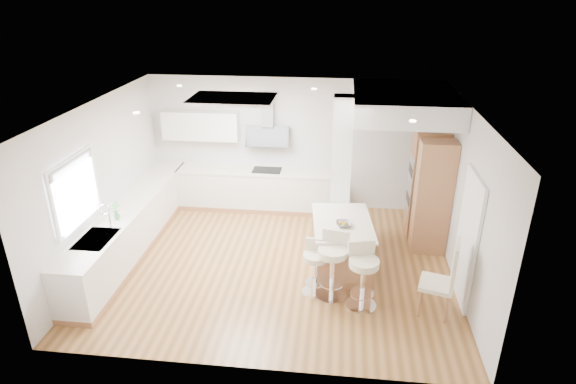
# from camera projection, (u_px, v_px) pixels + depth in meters

# --- Properties ---
(ground) EXTENTS (6.00, 6.00, 0.00)m
(ground) POSITION_uv_depth(u_px,v_px,m) (277.00, 264.00, 8.46)
(ground) COLOR #A7723E
(ground) RESTS_ON ground
(ceiling) EXTENTS (6.00, 5.00, 0.02)m
(ceiling) POSITION_uv_depth(u_px,v_px,m) (277.00, 264.00, 8.46)
(ceiling) COLOR white
(ceiling) RESTS_ON ground
(wall_back) EXTENTS (6.00, 0.04, 2.80)m
(wall_back) POSITION_uv_depth(u_px,v_px,m) (292.00, 144.00, 10.17)
(wall_back) COLOR silver
(wall_back) RESTS_ON ground
(wall_left) EXTENTS (0.04, 5.00, 2.80)m
(wall_left) POSITION_uv_depth(u_px,v_px,m) (102.00, 183.00, 8.21)
(wall_left) COLOR silver
(wall_left) RESTS_ON ground
(wall_right) EXTENTS (0.04, 5.00, 2.80)m
(wall_right) POSITION_uv_depth(u_px,v_px,m) (464.00, 200.00, 7.59)
(wall_right) COLOR silver
(wall_right) RESTS_ON ground
(skylight) EXTENTS (4.10, 2.10, 0.06)m
(skylight) POSITION_uv_depth(u_px,v_px,m) (233.00, 99.00, 7.97)
(skylight) COLOR white
(skylight) RESTS_ON ground
(window_left) EXTENTS (0.06, 1.28, 1.07)m
(window_left) POSITION_uv_depth(u_px,v_px,m) (74.00, 188.00, 7.27)
(window_left) COLOR white
(window_left) RESTS_ON ground
(doorway_right) EXTENTS (0.05, 1.00, 2.10)m
(doorway_right) POSITION_uv_depth(u_px,v_px,m) (467.00, 241.00, 7.21)
(doorway_right) COLOR #423B34
(doorway_right) RESTS_ON ground
(counter_left) EXTENTS (0.63, 4.50, 1.35)m
(counter_left) POSITION_uv_depth(u_px,v_px,m) (132.00, 227.00, 8.77)
(counter_left) COLOR #B2784C
(counter_left) RESTS_ON ground
(counter_back) EXTENTS (3.62, 0.63, 2.50)m
(counter_back) POSITION_uv_depth(u_px,v_px,m) (248.00, 178.00, 10.30)
(counter_back) COLOR #B2784C
(counter_back) RESTS_ON ground
(pillar) EXTENTS (0.35, 0.35, 2.80)m
(pillar) POSITION_uv_depth(u_px,v_px,m) (341.00, 173.00, 8.65)
(pillar) COLOR white
(pillar) RESTS_ON ground
(soffit) EXTENTS (1.78, 2.20, 0.40)m
(soffit) POSITION_uv_depth(u_px,v_px,m) (404.00, 103.00, 8.47)
(soffit) COLOR white
(soffit) RESTS_ON ground
(oven_column) EXTENTS (0.63, 1.21, 2.10)m
(oven_column) POSITION_uv_depth(u_px,v_px,m) (429.00, 189.00, 8.88)
(oven_column) COLOR #B2784C
(oven_column) RESTS_ON ground
(peninsula) EXTENTS (1.11, 1.55, 0.96)m
(peninsula) POSITION_uv_depth(u_px,v_px,m) (341.00, 244.00, 8.20)
(peninsula) COLOR #B2784C
(peninsula) RESTS_ON ground
(bar_stool_a) EXTENTS (0.43, 0.43, 0.91)m
(bar_stool_a) POSITION_uv_depth(u_px,v_px,m) (316.00, 265.00, 7.50)
(bar_stool_a) COLOR white
(bar_stool_a) RESTS_ON ground
(bar_stool_b) EXTENTS (0.57, 0.57, 1.09)m
(bar_stool_b) POSITION_uv_depth(u_px,v_px,m) (333.00, 262.00, 7.39)
(bar_stool_b) COLOR white
(bar_stool_b) RESTS_ON ground
(bar_stool_c) EXTENTS (0.57, 0.57, 1.05)m
(bar_stool_c) POSITION_uv_depth(u_px,v_px,m) (363.00, 273.00, 7.15)
(bar_stool_c) COLOR white
(bar_stool_c) RESTS_ON ground
(dining_chair) EXTENTS (0.58, 0.58, 1.23)m
(dining_chair) POSITION_uv_depth(u_px,v_px,m) (446.00, 277.00, 6.94)
(dining_chair) COLOR beige
(dining_chair) RESTS_ON ground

